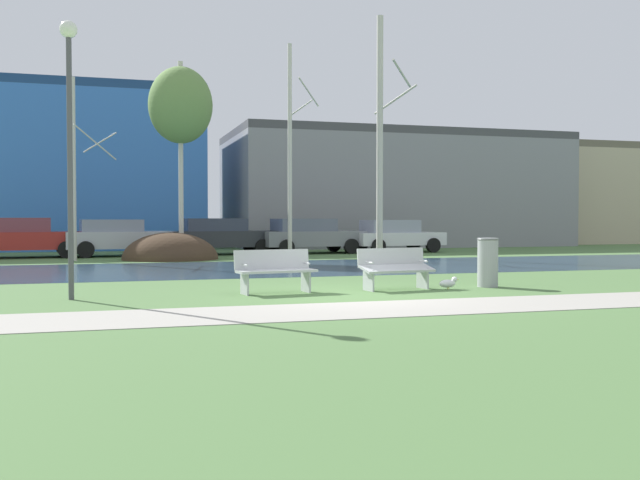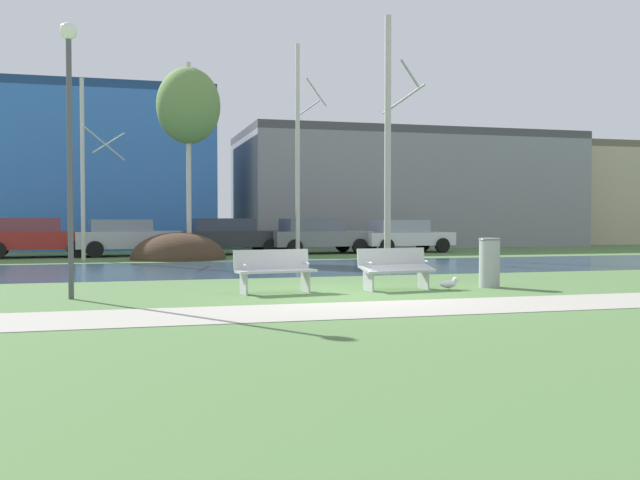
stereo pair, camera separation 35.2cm
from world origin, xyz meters
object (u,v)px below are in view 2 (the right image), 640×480
Objects in this scene: parked_suv_fifth_white at (404,235)px; parked_wagon_fourth_grey at (318,235)px; bench_right at (396,267)px; bench_left at (275,270)px; parked_van_nearest_red at (35,237)px; parked_hatch_third_dark at (229,235)px; parked_sedan_second_silver at (127,237)px; trash_bin at (489,262)px; seagull at (449,283)px; streetlamp at (69,114)px.

parked_wagon_fourth_grey is at bearing 178.52° from parked_suv_fifth_white.
bench_left is at bearing 180.00° from bench_right.
parked_hatch_third_dark is at bearing 2.12° from parked_van_nearest_red.
parked_wagon_fourth_grey is at bearing 0.08° from parked_sedan_second_silver.
parked_sedan_second_silver is at bearing 116.52° from trash_bin.
parked_van_nearest_red is at bearing 122.88° from seagull.
streetlamp reaches higher than parked_van_nearest_red.
parked_sedan_second_silver is at bearing 100.63° from bench_left.
seagull is 0.09× the size of streetlamp.
parked_sedan_second_silver is (-7.64, 15.30, 0.22)m from trash_bin.
parked_sedan_second_silver reaches higher than bench_left.
streetlamp is (-7.58, 0.22, 3.31)m from seagull.
parked_hatch_third_dark is 1.08× the size of parked_suv_fifth_white.
trash_bin is at bearing -0.37° from bench_left.
parked_sedan_second_silver is at bearing -177.23° from parked_hatch_third_dark.
bench_left reaches higher than seagull.
bench_left is at bearing 179.63° from trash_bin.
bench_left is 3.73m from seagull.
parked_wagon_fourth_grey reaches higher than parked_suv_fifth_white.
parked_suv_fifth_white is at bearing 59.77° from bench_left.
bench_right is at bearing 0.00° from bench_left.
parked_wagon_fourth_grey is (11.26, 0.09, -0.02)m from parked_van_nearest_red.
parked_sedan_second_silver reaches higher than parked_suv_fifth_white.
seagull is at bearing -4.08° from bench_left.
trash_bin is 15.91m from parked_hatch_third_dark.
parked_wagon_fourth_grey reaches higher than parked_sedan_second_silver.
parked_suv_fifth_white reaches higher than trash_bin.
parked_hatch_third_dark reaches higher than parked_wagon_fourth_grey.
parked_sedan_second_silver is at bearing -179.92° from parked_wagon_fourth_grey.
parked_sedan_second_silver reaches higher than seagull.
seagull is at bearing -57.12° from parked_van_nearest_red.
bench_left is at bearing -108.02° from parked_wagon_fourth_grey.
bench_left is at bearing 175.92° from seagull.
trash_bin reaches higher than bench_left.
trash_bin is at bearing -105.00° from parked_suv_fifth_white.
streetlamp reaches higher than parked_suv_fifth_white.
parked_suv_fifth_white is (11.71, -0.09, -0.02)m from parked_sedan_second_silver.
parked_van_nearest_red is at bearing 179.96° from parked_suv_fifth_white.
parked_sedan_second_silver is 11.71m from parked_suv_fifth_white.
parked_wagon_fourth_grey is (3.77, -0.19, -0.01)m from parked_hatch_third_dark.
parked_wagon_fourth_grey is at bearing 0.46° from parked_van_nearest_red.
trash_bin reaches higher than seagull.
parked_hatch_third_dark is 1.00× the size of parked_wagon_fourth_grey.
seagull is (1.11, -0.26, -0.34)m from bench_right.
parked_sedan_second_silver is at bearing 1.34° from parked_van_nearest_red.
parked_hatch_third_dark is (1.21, 15.47, 0.32)m from bench_left.
trash_bin is (4.77, -0.03, 0.08)m from bench_left.
parked_van_nearest_red is (-8.88, 15.19, 0.33)m from bench_right.
streetlamp is 1.19× the size of parked_sedan_second_silver.
bench_left is 1.00× the size of bench_right.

